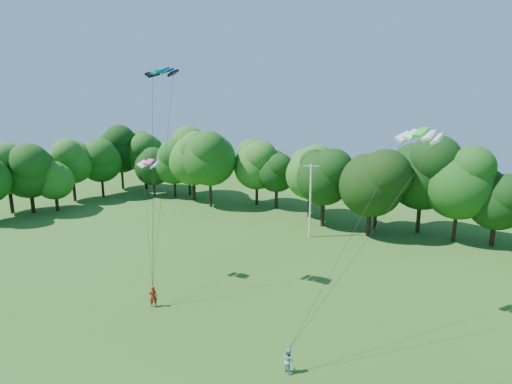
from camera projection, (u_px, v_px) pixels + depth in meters
The scene contains 10 objects.
ground at pixel (147, 374), 23.57m from camera, with size 160.00×160.00×0.00m, color #2E5717.
utility_pole at pixel (310, 200), 47.45m from camera, with size 1.70×0.71×8.93m.
kite_flyer_left at pixel (153, 296), 31.31m from camera, with size 0.63×0.41×1.73m, color maroon.
kite_flyer_right at pixel (288, 360), 23.58m from camera, with size 0.75×0.59×1.55m, color #98BAD3.
kite_teal at pixel (162, 69), 31.10m from camera, with size 2.67×1.37×0.49m.
kite_green at pixel (421, 132), 26.42m from camera, with size 3.11×2.03×0.64m.
kite_pink at pixel (149, 162), 34.17m from camera, with size 2.00×1.20×0.44m.
tree_back_west at pixel (174, 156), 68.73m from camera, with size 7.82×7.82×11.37m.
tree_back_center at pixel (372, 175), 47.14m from camera, with size 8.36×8.36×12.17m.
tree_flank_west at pixel (27, 161), 58.04m from camera, with size 8.53×8.53×12.41m.
Camera 1 is at (16.48, -14.26, 15.42)m, focal length 28.00 mm.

